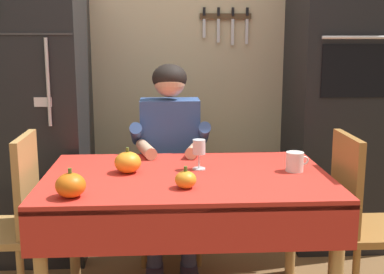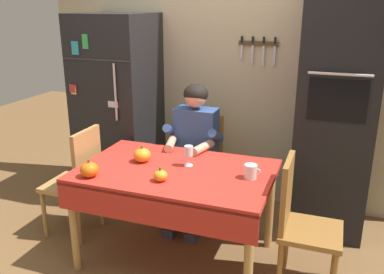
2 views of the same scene
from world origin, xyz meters
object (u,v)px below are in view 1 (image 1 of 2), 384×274
Objects in this scene: refrigerator at (33,116)px; wine_glass at (199,149)px; dining_table at (187,192)px; pumpkin_large at (128,162)px; chair_right_side at (363,215)px; seated_person at (170,149)px; wall_oven at (337,90)px; chair_behind_person at (170,176)px; chair_left_side at (9,217)px; pumpkin_small at (186,180)px; coffee_mug at (295,162)px; pumpkin_medium at (71,185)px.

refrigerator is 1.28m from wine_glass.
pumpkin_large reaches higher than dining_table.
seated_person is at bearing 148.42° from chair_right_side.
wall_oven is (2.00, 0.04, 0.15)m from refrigerator.
chair_behind_person reaches higher than dining_table.
chair_behind_person is 0.77m from wine_glass.
refrigerator is 1.94× the size of chair_left_side.
chair_behind_person reaches higher than pumpkin_small.
wall_oven is at bearing 6.61° from chair_behind_person.
chair_right_side reaches higher than coffee_mug.
seated_person is (0.88, -0.28, -0.16)m from refrigerator.
refrigerator is 1.94× the size of chair_right_side.
wine_glass reaches higher than coffee_mug.
pumpkin_medium is (-0.51, -0.31, 0.14)m from dining_table.
wine_glass is (-0.98, -0.81, -0.20)m from wall_oven.
refrigerator is 1.28m from pumpkin_medium.
wine_glass is at bearing 172.73° from chair_right_side.
chair_left_side reaches higher than pumpkin_medium.
refrigerator is 13.55× the size of pumpkin_large.
chair_left_side reaches higher than pumpkin_small.
wine_glass is at bearing 172.27° from coffee_mug.
chair_left_side reaches higher than coffee_mug.
chair_behind_person is 9.20× the size of pumpkin_small.
seated_person reaches higher than dining_table.
seated_person is 1.01m from pumpkin_medium.
pumpkin_medium is at bearing -141.67° from wall_oven.
wine_glass reaches higher than pumpkin_medium.
chair_right_side is (0.97, -0.60, -0.23)m from seated_person.
chair_behind_person is 7.00× the size of pumpkin_large.
coffee_mug is (-0.50, -0.88, -0.26)m from wall_oven.
seated_person is 0.83m from coffee_mug.
pumpkin_small is (0.88, -0.30, 0.27)m from chair_left_side.
chair_right_side is at bearing 12.60° from pumpkin_medium.
refrigerator is at bearing -178.87° from wall_oven.
dining_table is at bearing -120.50° from wine_glass.
refrigerator reaches higher than seated_person.
refrigerator is 2.01m from wall_oven.
pumpkin_medium is at bearing -143.75° from wine_glass.
pumpkin_small is at bearing -133.34° from wall_oven.
wall_oven is at bearing 41.31° from dining_table.
wine_glass is at bearing -140.51° from wall_oven.
wine_glass reaches higher than pumpkin_large.
coffee_mug is at bearing 4.90° from dining_table.
pumpkin_medium is (-1.41, -0.31, 0.28)m from chair_right_side.
refrigerator is at bearing 130.51° from pumpkin_small.
chair_left_side is at bearing -148.07° from seated_person.
coffee_mug is 1.11m from pumpkin_medium.
coffee_mug is 0.88× the size of pumpkin_large.
wine_glass is 0.37m from pumpkin_large.
chair_behind_person is 7.23× the size of pumpkin_medium.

